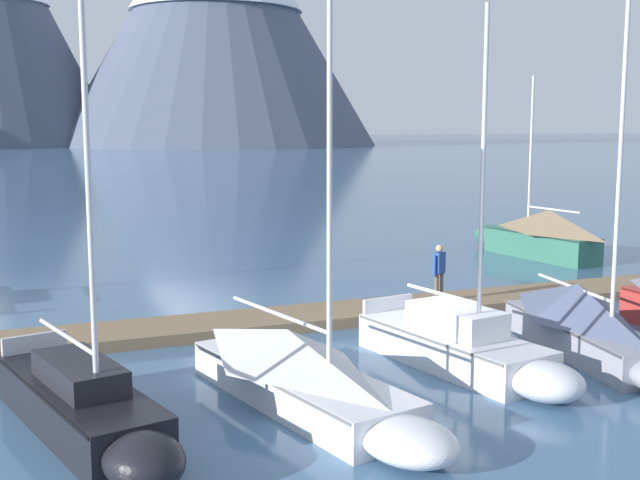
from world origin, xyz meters
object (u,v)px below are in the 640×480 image
(sailboat_second_berth, at_px, (87,408))
(sailboat_mid_dock_port, at_px, (305,374))
(sailboat_end_of_dock, at_px, (537,234))
(sailboat_far_berth, at_px, (588,324))
(sailboat_mid_dock_starboard, at_px, (466,347))
(person_on_dock, at_px, (439,269))

(sailboat_second_berth, xyz_separation_m, sailboat_mid_dock_port, (4.11, -0.14, 0.11))
(sailboat_end_of_dock, bearing_deg, sailboat_far_berth, -124.78)
(sailboat_mid_dock_port, relative_size, sailboat_far_berth, 0.89)
(sailboat_mid_dock_starboard, bearing_deg, person_on_dock, 63.11)
(sailboat_mid_dock_starboard, relative_size, sailboat_far_berth, 0.89)
(sailboat_second_berth, relative_size, sailboat_mid_dock_port, 0.94)
(sailboat_mid_dock_starboard, bearing_deg, sailboat_mid_dock_port, -170.97)
(sailboat_mid_dock_starboard, relative_size, person_on_dock, 4.72)
(sailboat_second_berth, height_order, sailboat_far_berth, sailboat_far_berth)
(sailboat_mid_dock_port, relative_size, sailboat_mid_dock_starboard, 1.00)
(sailboat_second_berth, relative_size, sailboat_far_berth, 0.84)
(sailboat_mid_dock_port, distance_m, sailboat_end_of_dock, 20.24)
(sailboat_second_berth, bearing_deg, sailboat_mid_dock_starboard, 3.61)
(sailboat_far_berth, bearing_deg, sailboat_end_of_dock, 55.22)
(sailboat_second_berth, xyz_separation_m, sailboat_mid_dock_starboard, (8.32, 0.52, -0.01))
(sailboat_mid_dock_starboard, distance_m, sailboat_end_of_dock, 16.65)
(sailboat_far_berth, relative_size, sailboat_end_of_dock, 1.20)
(sailboat_far_berth, bearing_deg, sailboat_second_berth, -178.50)
(sailboat_end_of_dock, bearing_deg, sailboat_second_berth, -148.29)
(sailboat_second_berth, height_order, person_on_dock, sailboat_second_berth)
(sailboat_mid_dock_starboard, height_order, sailboat_far_berth, sailboat_far_berth)
(sailboat_far_berth, relative_size, person_on_dock, 5.29)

